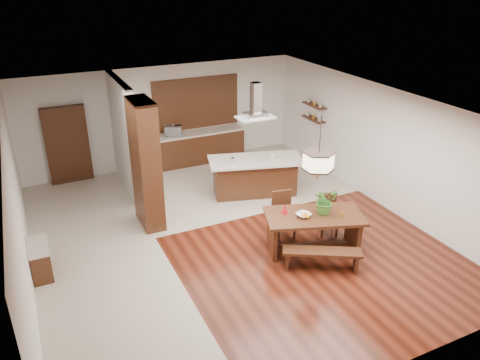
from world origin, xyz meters
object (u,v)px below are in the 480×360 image
fruit_bowl (304,215)px  kitchen_island (255,176)px  island_cup (272,156)px  hallway_console (40,260)px  microwave (173,131)px  dining_bench (321,260)px  pendant_lantern (319,148)px  range_hood (256,101)px  foliage_plant (325,201)px  dining_table (314,224)px  dining_chair_left (284,215)px  dining_chair_right (328,215)px

fruit_bowl → kitchen_island: (0.36, 2.83, -0.35)m
island_cup → hallway_console: bearing=-167.6°
microwave → dining_bench: bearing=-60.9°
pendant_lantern → range_hood: size_ratio=1.46×
foliage_plant → kitchen_island: size_ratio=0.22×
dining_bench → microwave: microwave is taller
fruit_bowl → dining_table: bearing=-7.4°
kitchen_island → island_cup: island_cup is taller
hallway_console → microwave: bearing=45.1°
hallway_console → range_hood: bearing=14.4°
dining_table → dining_bench: (-0.24, -0.67, -0.39)m
island_cup → microwave: (-1.71, 2.76, 0.07)m
hallway_console → pendant_lantern: bearing=-16.4°
foliage_plant → microwave: 5.71m
fruit_bowl → microwave: size_ratio=0.59×
pendant_lantern → foliage_plant: bearing=-2.4°
dining_chair_left → kitchen_island: bearing=89.6°
hallway_console → range_hood: range_hood is taller
dining_chair_left → microwave: microwave is taller
dining_table → dining_bench: 0.81m
dining_bench → foliage_plant: size_ratio=2.74×
range_hood → dining_chair_left: bearing=-100.2°
dining_table → kitchen_island: kitchen_island is taller
dining_chair_right → kitchen_island: size_ratio=0.35×
fruit_bowl → dining_bench: bearing=-89.7°
fruit_bowl → microwave: bearing=99.4°
dining_table → island_cup: island_cup is taller
pendant_lantern → kitchen_island: (0.12, 2.87, -1.75)m
hallway_console → microwave: (3.99, 4.01, 0.77)m
dining_chair_right → kitchen_island: 2.52m
range_hood → pendant_lantern: bearing=-92.4°
foliage_plant → fruit_bowl: foliage_plant is taller
dining_chair_left → dining_chair_right: 0.98m
pendant_lantern → fruit_bowl: bearing=172.6°
dining_chair_right → microwave: (-1.82, 5.13, 0.63)m
foliage_plant → island_cup: size_ratio=5.07×
hallway_console → dining_bench: 5.38m
dining_table → dining_chair_right: dining_chair_right is taller
microwave → fruit_bowl: bearing=-59.8°
hallway_console → dining_table: dining_table is taller
dining_chair_right → pendant_lantern: 1.96m
dining_table → kitchen_island: 2.87m
pendant_lantern → foliage_plant: 1.17m
pendant_lantern → island_cup: bearing=78.7°
dining_bench → range_hood: range_hood is taller
island_cup → dining_bench: bearing=-103.0°
fruit_bowl → microwave: microwave is taller
dining_chair_left → kitchen_island: dining_chair_left is taller
dining_table → microwave: bearing=101.8°
fruit_bowl → dining_chair_left: bearing=91.8°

